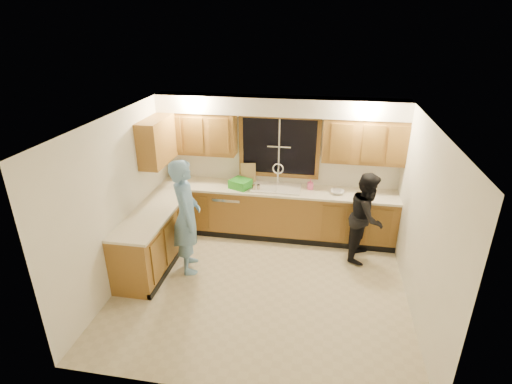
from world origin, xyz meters
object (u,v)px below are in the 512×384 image
soap_bottle (310,184)px  stove (139,257)px  knife_block (179,175)px  dish_crate (240,184)px  sink (276,191)px  woman (367,217)px  man (186,217)px  bowl (337,192)px  dishwasher (230,211)px

soap_bottle → stove: bearing=-141.7°
knife_block → dish_crate: knife_block is taller
knife_block → sink: bearing=-30.8°
woman → knife_block: size_ratio=7.50×
man → soap_bottle: 2.27m
dish_crate → bowl: size_ratio=1.43×
knife_block → dish_crate: 1.21m
dish_crate → bowl: dish_crate is taller
sink → stove: (-1.80, -1.82, -0.41)m
stove → woman: bearing=21.6°
dishwasher → dish_crate: 0.63m
sink → soap_bottle: 0.61m
man → bowl: size_ratio=7.99×
soap_bottle → bowl: bearing=-13.2°
knife_block → dish_crate: size_ratio=0.61×
sink → dishwasher: bearing=-179.0°
sink → man: size_ratio=0.47×
sink → knife_block: (-1.83, 0.10, 0.15)m
dishwasher → stove: stove is taller
bowl → dish_crate: bearing=-178.8°
man → knife_block: size_ratio=9.20×
sink → knife_block: sink is taller
sink → dishwasher: 0.96m
stove → soap_bottle: (2.39, 1.89, 0.56)m
woman → soap_bottle: size_ratio=7.88×
woman → bowl: bearing=61.3°
dish_crate → bowl: (1.69, 0.04, -0.05)m
sink → woman: (1.54, -0.50, -0.12)m
woman → dish_crate: size_ratio=4.56×
sink → knife_block: bearing=176.8°
man → woman: bearing=-93.7°
soap_bottle → sink: bearing=-173.6°
dishwasher → soap_bottle: soap_bottle is taller
stove → man: size_ratio=0.49×
woman → soap_bottle: 1.14m
man → woman: (2.75, 0.81, -0.17)m
knife_block → dish_crate: bearing=-36.3°
man → bowl: bearing=-80.9°
stove → knife_block: size_ratio=4.53×
soap_bottle → knife_block: bearing=179.1°
sink → bowl: 1.06m
sink → bowl: size_ratio=3.76×
dish_crate → dishwasher: bearing=163.4°
dishwasher → knife_block: knife_block is taller
dishwasher → man: 1.44m
man → soap_bottle: size_ratio=9.67×
bowl → stove: bearing=-148.1°
man → knife_block: (-0.62, 1.41, 0.10)m
woman → dishwasher: bearing=93.6°
soap_bottle → bowl: size_ratio=0.83×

